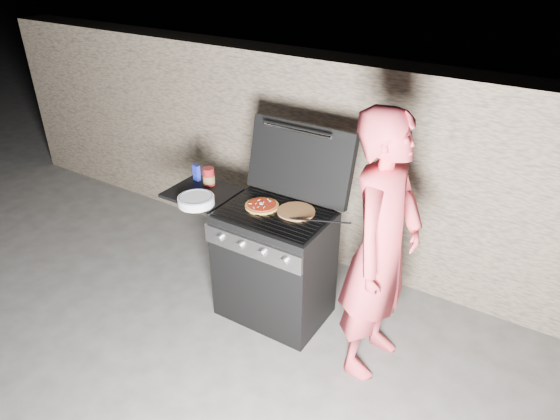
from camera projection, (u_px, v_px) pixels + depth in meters
The scene contains 10 objects.
ground at pixel (275, 311), 4.00m from camera, with size 50.00×50.00×0.00m, color #4C4843.
stone_wall at pixel (339, 163), 4.34m from camera, with size 8.00×0.35×1.80m, color #91795C.
gas_grill at pixel (248, 255), 3.90m from camera, with size 1.34×0.79×0.91m, color black, non-canonical shape.
pizza_topped at pixel (262, 205), 3.63m from camera, with size 0.25×0.25×0.03m, color tan, non-canonical shape.
pizza_plain at pixel (296, 211), 3.56m from camera, with size 0.27×0.27×0.01m, color #DE9356.
sauce_jar at pixel (209, 177), 3.93m from camera, with size 0.09×0.09×0.14m, color maroon.
blue_carton at pixel (197, 173), 4.01m from camera, with size 0.06×0.03×0.13m, color #1C2ABA.
plate_stack at pixel (196, 201), 3.67m from camera, with size 0.27×0.27×0.06m, color white.
person at pixel (382, 249), 3.13m from camera, with size 0.67×0.44×1.85m, color #E34350.
tongs at pixel (317, 220), 3.37m from camera, with size 0.01×0.01×0.48m, color black.
Camera 1 is at (1.68, -2.59, 2.68)m, focal length 32.00 mm.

